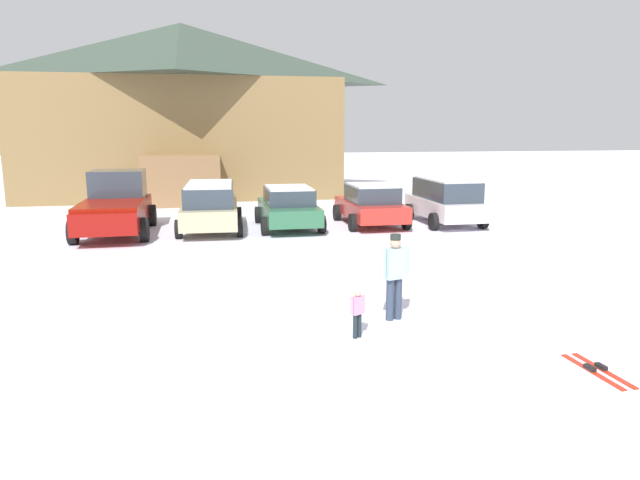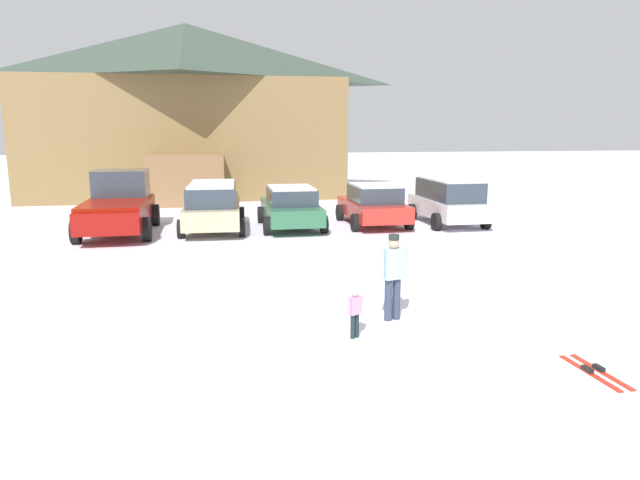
# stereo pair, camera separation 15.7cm
# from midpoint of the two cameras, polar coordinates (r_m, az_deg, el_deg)

# --- Properties ---
(ground) EXTENTS (160.00, 160.00, 0.00)m
(ground) POSITION_cam_midpoint_polar(r_m,az_deg,el_deg) (7.63, 12.14, -17.46)
(ground) COLOR white
(ski_lodge) EXTENTS (16.84, 11.95, 9.30)m
(ski_lodge) POSITION_cam_midpoint_polar(r_m,az_deg,el_deg) (33.65, -13.60, 12.65)
(ski_lodge) COLOR olive
(ski_lodge) RESTS_ON ground
(parked_beige_suv) EXTENTS (2.37, 4.73, 1.71)m
(parked_beige_suv) POSITION_cam_midpoint_polar(r_m,az_deg,el_deg) (20.84, -11.13, 3.45)
(parked_beige_suv) COLOR tan
(parked_beige_suv) RESTS_ON ground
(parked_green_coupe) EXTENTS (2.24, 4.29, 1.55)m
(parked_green_coupe) POSITION_cam_midpoint_polar(r_m,az_deg,el_deg) (20.99, -3.40, 3.33)
(parked_green_coupe) COLOR #2D6442
(parked_green_coupe) RESTS_ON ground
(parked_red_sedan) EXTENTS (2.26, 4.12, 1.57)m
(parked_red_sedan) POSITION_cam_midpoint_polar(r_m,az_deg,el_deg) (21.71, 4.89, 3.58)
(parked_red_sedan) COLOR red
(parked_red_sedan) RESTS_ON ground
(parked_white_suv) EXTENTS (2.17, 4.14, 1.76)m
(parked_white_suv) POSITION_cam_midpoint_polar(r_m,az_deg,el_deg) (22.38, 12.22, 3.96)
(parked_white_suv) COLOR white
(parked_white_suv) RESTS_ON ground
(pickup_truck) EXTENTS (2.50, 5.39, 2.15)m
(pickup_truck) POSITION_cam_midpoint_polar(r_m,az_deg,el_deg) (21.19, -19.93, 3.31)
(pickup_truck) COLOR maroon
(pickup_truck) RESTS_ON ground
(skier_child_in_pink_snowsuit) EXTENTS (0.30, 0.21, 0.89)m
(skier_child_in_pink_snowsuit) POSITION_cam_midpoint_polar(r_m,az_deg,el_deg) (10.02, 3.31, -7.02)
(skier_child_in_pink_snowsuit) COLOR #1C272C
(skier_child_in_pink_snowsuit) RESTS_ON ground
(skier_adult_in_blue_parka) EXTENTS (0.60, 0.33, 1.67)m
(skier_adult_in_blue_parka) POSITION_cam_midpoint_polar(r_m,az_deg,el_deg) (10.91, 7.07, -3.18)
(skier_adult_in_blue_parka) COLOR #303B4F
(skier_adult_in_blue_parka) RESTS_ON ground
(pair_of_skis) EXTENTS (0.36, 1.34, 0.08)m
(pair_of_skis) POSITION_cam_midpoint_polar(r_m,az_deg,el_deg) (9.77, 25.54, -11.63)
(pair_of_skis) COLOR red
(pair_of_skis) RESTS_ON ground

